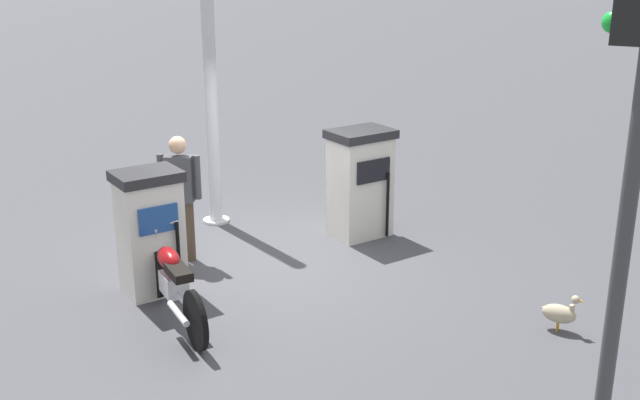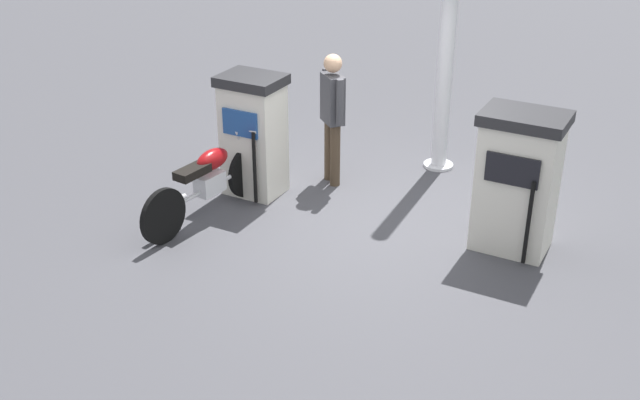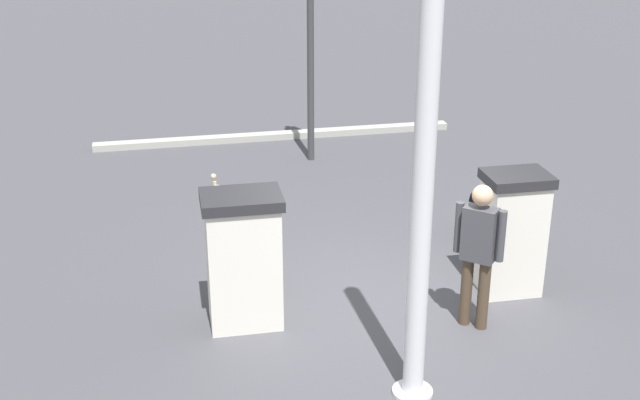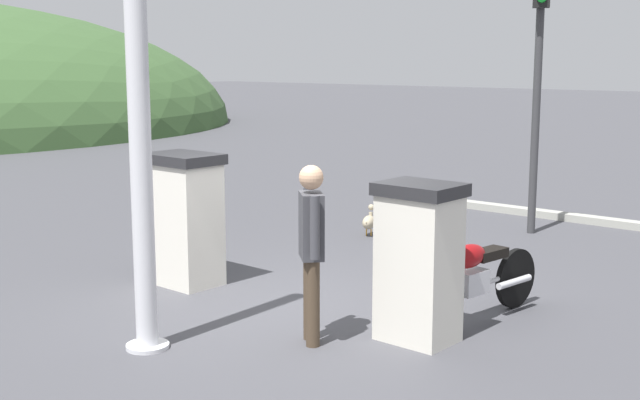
% 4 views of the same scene
% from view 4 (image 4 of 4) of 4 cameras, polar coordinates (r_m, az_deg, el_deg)
% --- Properties ---
extents(ground_plane, '(120.00, 120.00, 0.00)m').
position_cam_4_polar(ground_plane, '(9.09, -1.81, -7.32)').
color(ground_plane, '#424247').
extents(fuel_pump_near, '(0.66, 0.78, 1.52)m').
position_cam_4_polar(fuel_pump_near, '(7.91, 6.79, -4.19)').
color(fuel_pump_near, silver).
rests_on(fuel_pump_near, ground).
extents(fuel_pump_far, '(0.71, 0.90, 1.56)m').
position_cam_4_polar(fuel_pump_far, '(9.94, -9.26, -1.25)').
color(fuel_pump_far, silver).
rests_on(fuel_pump_far, ground).
extents(motorcycle_near_pump, '(2.07, 0.65, 0.96)m').
position_cam_4_polar(motorcycle_near_pump, '(8.60, 10.45, -5.21)').
color(motorcycle_near_pump, black).
rests_on(motorcycle_near_pump, ground).
extents(attendant_person, '(0.46, 0.47, 1.70)m').
position_cam_4_polar(attendant_person, '(7.74, -0.60, -2.88)').
color(attendant_person, '#473828').
rests_on(attendant_person, ground).
extents(wandering_duck, '(0.44, 0.31, 0.46)m').
position_cam_4_polar(wandering_duck, '(12.61, 3.37, -1.47)').
color(wandering_duck, tan).
rests_on(wandering_duck, ground).
extents(roadside_traffic_light, '(0.40, 0.30, 4.10)m').
position_cam_4_polar(roadside_traffic_light, '(12.88, 14.76, 9.92)').
color(roadside_traffic_light, '#38383A').
rests_on(roadside_traffic_light, ground).
extents(canopy_support_pole, '(0.40, 0.40, 4.39)m').
position_cam_4_polar(canopy_support_pole, '(7.59, -12.26, 5.36)').
color(canopy_support_pole, silver).
rests_on(canopy_support_pole, ground).
extents(road_edge_kerb, '(0.43, 6.81, 0.12)m').
position_cam_4_polar(road_edge_kerb, '(14.54, 15.02, -0.91)').
color(road_edge_kerb, '#9E9E93').
rests_on(road_edge_kerb, ground).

